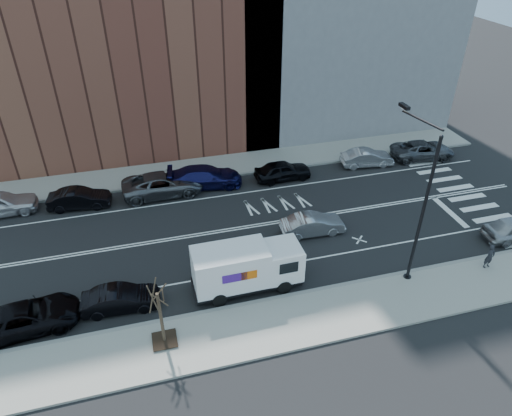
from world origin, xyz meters
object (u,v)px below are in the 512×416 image
far_parked_b (79,199)px  pedestrian (490,256)px  driving_sedan (312,224)px  fedex_van (246,267)px

far_parked_b → pedestrian: pedestrian is taller
driving_sedan → pedestrian: size_ratio=2.65×
fedex_van → driving_sedan: bearing=34.8°
fedex_van → driving_sedan: fedex_van is taller
pedestrian → fedex_van: bearing=162.5°
far_parked_b → fedex_van: bearing=-134.0°
fedex_van → pedestrian: bearing=-9.4°
fedex_van → driving_sedan: size_ratio=1.47×
far_parked_b → pedestrian: size_ratio=2.72×
far_parked_b → pedestrian: (23.54, -13.36, 0.23)m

